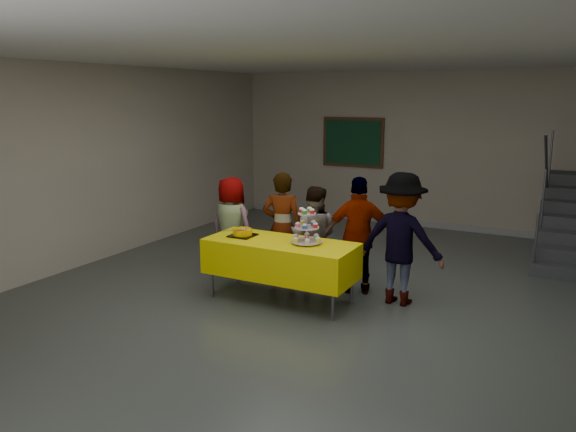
# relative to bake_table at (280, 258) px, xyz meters

# --- Properties ---
(room_shell) EXTENTS (10.00, 10.04, 3.02)m
(room_shell) POSITION_rel_bake_table_xyz_m (0.62, -0.08, 1.57)
(room_shell) COLOR #4C514C
(room_shell) RESTS_ON ground
(bake_table) EXTENTS (1.88, 0.78, 0.77)m
(bake_table) POSITION_rel_bake_table_xyz_m (0.00, 0.00, 0.00)
(bake_table) COLOR #595960
(bake_table) RESTS_ON ground
(cupcake_stand) EXTENTS (0.38, 0.38, 0.44)m
(cupcake_stand) POSITION_rel_bake_table_xyz_m (0.34, 0.05, 0.39)
(cupcake_stand) COLOR silver
(cupcake_stand) RESTS_ON bake_table
(bear_cake) EXTENTS (0.32, 0.36, 0.12)m
(bear_cake) POSITION_rel_bake_table_xyz_m (-0.55, -0.00, 0.27)
(bear_cake) COLOR black
(bear_cake) RESTS_ON bake_table
(schoolchild_a) EXTENTS (0.71, 0.49, 1.40)m
(schoolchild_a) POSITION_rel_bake_table_xyz_m (-1.17, 0.67, 0.15)
(schoolchild_a) COLOR slate
(schoolchild_a) RESTS_ON ground
(schoolchild_b) EXTENTS (0.63, 0.49, 1.53)m
(schoolchild_b) POSITION_rel_bake_table_xyz_m (-0.34, 0.69, 0.21)
(schoolchild_b) COLOR slate
(schoolchild_b) RESTS_ON ground
(schoolchild_c) EXTENTS (0.76, 0.65, 1.36)m
(schoolchild_c) POSITION_rel_bake_table_xyz_m (0.10, 0.75, 0.12)
(schoolchild_c) COLOR slate
(schoolchild_c) RESTS_ON ground
(schoolchild_d) EXTENTS (0.97, 0.66, 1.53)m
(schoolchild_d) POSITION_rel_bake_table_xyz_m (0.75, 0.74, 0.21)
(schoolchild_d) COLOR slate
(schoolchild_d) RESTS_ON ground
(schoolchild_e) EXTENTS (1.08, 0.65, 1.63)m
(schoolchild_e) POSITION_rel_bake_table_xyz_m (1.34, 0.63, 0.26)
(schoolchild_e) COLOR slate
(schoolchild_e) RESTS_ON ground
(noticeboard) EXTENTS (1.30, 0.05, 1.00)m
(noticeboard) POSITION_rel_bake_table_xyz_m (-0.98, 4.86, 1.04)
(noticeboard) COLOR #472B16
(noticeboard) RESTS_ON ground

